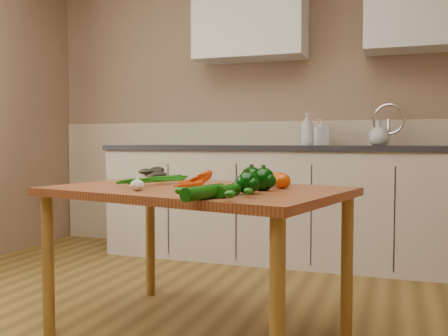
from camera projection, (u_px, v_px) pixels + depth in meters
name	position (u px, v px, depth m)	size (l,w,h in m)	color
room	(126.00, 63.00, 2.03)	(4.04, 5.04, 2.64)	olive
counter_run	(283.00, 202.00, 3.90)	(2.84, 0.64, 1.14)	#C1B4A1
upper_cabinets	(326.00, 9.00, 3.85)	(2.15, 0.35, 0.70)	silver
table	(197.00, 204.00, 2.35)	(1.49, 1.13, 0.71)	#A1542F
soap_bottle_a	(307.00, 129.00, 3.95)	(0.10, 0.10, 0.26)	silver
soap_bottle_b	(321.00, 132.00, 3.90)	(0.09, 0.10, 0.21)	silver
soap_bottle_c	(378.00, 133.00, 3.73)	(0.15, 0.15, 0.19)	silver
carrot_bunch	(182.00, 180.00, 2.38)	(0.25, 0.19, 0.07)	#D13F04
leafy_greens	(159.00, 172.00, 2.79)	(0.19, 0.17, 0.10)	black
garlic_bulb	(137.00, 185.00, 2.18)	(0.06, 0.06, 0.05)	silver
pepper_a	(251.00, 179.00, 2.20)	(0.10, 0.10, 0.10)	black
pepper_b	(263.00, 179.00, 2.19)	(0.10, 0.10, 0.10)	black
pepper_c	(248.00, 183.00, 2.05)	(0.09, 0.09, 0.09)	black
tomato_a	(257.00, 180.00, 2.34)	(0.08, 0.08, 0.07)	#980204
tomato_b	(278.00, 179.00, 2.37)	(0.08, 0.08, 0.07)	#B83A04
tomato_c	(282.00, 181.00, 2.28)	(0.08, 0.08, 0.07)	#B83A04
zucchini_a	(228.00, 190.00, 1.96)	(0.05, 0.05, 0.17)	#094307
zucchini_b	(204.00, 192.00, 1.85)	(0.05, 0.05, 0.23)	#094307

